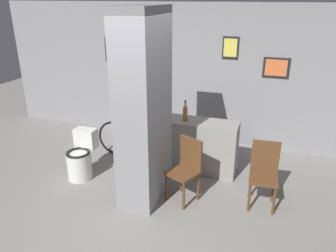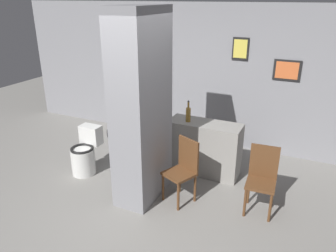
{
  "view_description": "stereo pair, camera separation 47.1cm",
  "coord_description": "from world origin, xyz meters",
  "px_view_note": "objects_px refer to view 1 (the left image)",
  "views": [
    {
      "loc": [
        1.55,
        -3.28,
        2.7
      ],
      "look_at": [
        0.13,
        0.86,
        0.95
      ],
      "focal_mm": 35.0,
      "sensor_mm": 36.0,
      "label": 1
    },
    {
      "loc": [
        1.98,
        -3.11,
        2.7
      ],
      "look_at": [
        0.13,
        0.86,
        0.95
      ],
      "focal_mm": 35.0,
      "sensor_mm": 36.0,
      "label": 2
    }
  ],
  "objects_px": {
    "toilet": "(81,158)",
    "chair_by_doorway": "(264,172)",
    "chair_near_pillar": "(186,167)",
    "bottle_tall": "(185,113)",
    "bicycle": "(139,141)"
  },
  "relations": [
    {
      "from": "chair_near_pillar",
      "to": "bottle_tall",
      "type": "xyz_separation_m",
      "value": [
        -0.25,
        0.8,
        0.49
      ]
    },
    {
      "from": "toilet",
      "to": "bicycle",
      "type": "relative_size",
      "value": 0.47
    },
    {
      "from": "toilet",
      "to": "chair_by_doorway",
      "type": "distance_m",
      "value": 2.77
    },
    {
      "from": "toilet",
      "to": "chair_near_pillar",
      "type": "bearing_deg",
      "value": -1.64
    },
    {
      "from": "toilet",
      "to": "bottle_tall",
      "type": "bearing_deg",
      "value": 26.8
    },
    {
      "from": "toilet",
      "to": "bicycle",
      "type": "height_order",
      "value": "toilet"
    },
    {
      "from": "chair_by_doorway",
      "to": "bicycle",
      "type": "xyz_separation_m",
      "value": [
        -2.14,
        0.7,
        -0.16
      ]
    },
    {
      "from": "bottle_tall",
      "to": "bicycle",
      "type": "bearing_deg",
      "value": 172.29
    },
    {
      "from": "toilet",
      "to": "chair_by_doorway",
      "type": "height_order",
      "value": "chair_by_doorway"
    },
    {
      "from": "toilet",
      "to": "chair_near_pillar",
      "type": "height_order",
      "value": "chair_near_pillar"
    },
    {
      "from": "chair_by_doorway",
      "to": "bicycle",
      "type": "bearing_deg",
      "value": 158.09
    },
    {
      "from": "bicycle",
      "to": "bottle_tall",
      "type": "distance_m",
      "value": 1.09
    },
    {
      "from": "toilet",
      "to": "chair_by_doorway",
      "type": "relative_size",
      "value": 0.82
    },
    {
      "from": "toilet",
      "to": "chair_near_pillar",
      "type": "xyz_separation_m",
      "value": [
        1.73,
        -0.05,
        0.18
      ]
    },
    {
      "from": "chair_near_pillar",
      "to": "bottle_tall",
      "type": "height_order",
      "value": "bottle_tall"
    }
  ]
}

